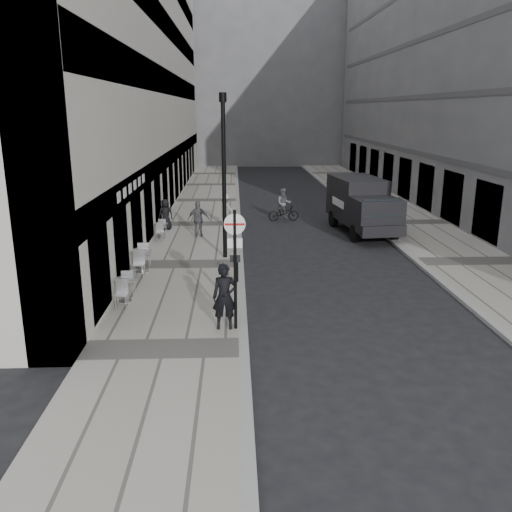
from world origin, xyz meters
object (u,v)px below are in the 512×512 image
at_px(lamppost, 224,169).
at_px(panel_van, 361,203).
at_px(sign_post, 235,254).
at_px(cyclist, 284,208).
at_px(walking_man, 225,297).

relative_size(lamppost, panel_van, 1.10).
distance_m(sign_post, cyclist, 15.51).
xyz_separation_m(walking_man, lamppost, (-0.11, 7.38, 2.64)).
distance_m(lamppost, panel_van, 8.42).
relative_size(walking_man, panel_van, 0.31).
xyz_separation_m(lamppost, cyclist, (3.06, 7.80, -2.97)).
relative_size(walking_man, cyclist, 1.02).
bearing_deg(sign_post, walking_man, 176.90).
xyz_separation_m(sign_post, panel_van, (6.18, 12.18, -0.74)).
bearing_deg(lamppost, walking_man, -89.15).
xyz_separation_m(walking_man, cyclist, (2.95, 15.18, -0.33)).
distance_m(walking_man, panel_van, 13.78).
bearing_deg(cyclist, sign_post, -104.59).
height_order(sign_post, lamppost, lamppost).
bearing_deg(panel_van, sign_post, -123.14).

